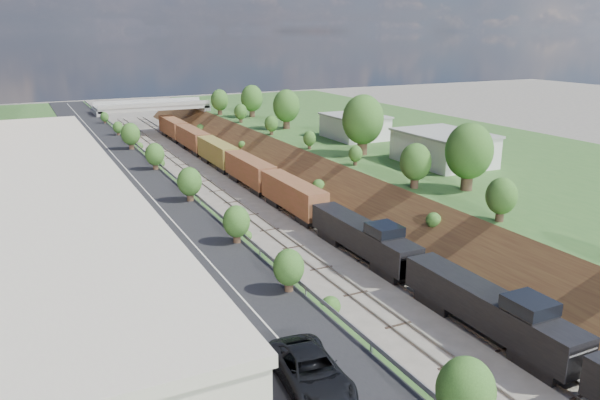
{
  "coord_description": "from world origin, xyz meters",
  "views": [
    {
      "loc": [
        -27.65,
        -8.65,
        22.14
      ],
      "look_at": [
        -3.07,
        41.47,
        6.0
      ],
      "focal_mm": 35.0,
      "sensor_mm": 36.0,
      "label": 1
    }
  ],
  "objects": [
    {
      "name": "suv",
      "position": [
        -15.99,
        13.93,
        5.98
      ],
      "size": [
        3.5,
        6.59,
        1.76
      ],
      "primitive_type": "imported",
      "rotation": [
        0.0,
        0.0,
        -0.09
      ],
      "color": "black",
      "rests_on": "road"
    },
    {
      "name": "platform_right",
      "position": [
        33.0,
        60.0,
        2.5
      ],
      "size": [
        44.0,
        180.0,
        5.0
      ],
      "primitive_type": "cube",
      "color": "#345F27",
      "rests_on": "ground"
    },
    {
      "name": "overpass",
      "position": [
        0.0,
        122.0,
        4.92
      ],
      "size": [
        24.5,
        8.3,
        7.4
      ],
      "color": "gray",
      "rests_on": "ground"
    },
    {
      "name": "road",
      "position": [
        -15.5,
        60.0,
        5.05
      ],
      "size": [
        8.0,
        180.0,
        0.1
      ],
      "primitive_type": "cube",
      "color": "black",
      "rests_on": "platform_left"
    },
    {
      "name": "tree_right_large",
      "position": [
        17.0,
        40.0,
        9.38
      ],
      "size": [
        5.25,
        5.25,
        7.61
      ],
      "color": "#473323",
      "rests_on": "platform_right"
    },
    {
      "name": "white_building_far",
      "position": [
        23.0,
        74.0,
        6.8
      ],
      "size": [
        8.0,
        10.0,
        3.6
      ],
      "primitive_type": "cube",
      "color": "silver",
      "rests_on": "platform_right"
    },
    {
      "name": "embankment_right",
      "position": [
        11.0,
        60.0,
        0.0
      ],
      "size": [
        10.0,
        180.0,
        10.0
      ],
      "primitive_type": "cube",
      "rotation": [
        0.0,
        0.79,
        0.0
      ],
      "color": "brown",
      "rests_on": "ground"
    },
    {
      "name": "freight_train",
      "position": [
        2.6,
        61.35,
        2.43
      ],
      "size": [
        2.78,
        127.57,
        4.55
      ],
      "color": "black",
      "rests_on": "ground"
    },
    {
      "name": "commercial_building",
      "position": [
        -28.0,
        38.0,
        8.51
      ],
      "size": [
        14.3,
        62.3,
        7.0
      ],
      "color": "brown",
      "rests_on": "platform_left"
    },
    {
      "name": "guardrail",
      "position": [
        -11.4,
        59.8,
        5.55
      ],
      "size": [
        0.1,
        171.0,
        0.7
      ],
      "color": "#99999E",
      "rests_on": "platform_left"
    },
    {
      "name": "white_building_near",
      "position": [
        23.5,
        52.0,
        7.0
      ],
      "size": [
        9.0,
        12.0,
        4.0
      ],
      "primitive_type": "cube",
      "color": "silver",
      "rests_on": "platform_right"
    },
    {
      "name": "tree_left_crest",
      "position": [
        -11.8,
        20.0,
        7.04
      ],
      "size": [
        2.45,
        2.45,
        3.55
      ],
      "color": "#473323",
      "rests_on": "platform_left"
    },
    {
      "name": "embankment_left",
      "position": [
        -11.0,
        60.0,
        0.0
      ],
      "size": [
        10.0,
        180.0,
        10.0
      ],
      "primitive_type": "cube",
      "rotation": [
        0.0,
        0.79,
        0.0
      ],
      "color": "brown",
      "rests_on": "ground"
    },
    {
      "name": "rail_left_track",
      "position": [
        -2.6,
        60.0,
        0.09
      ],
      "size": [
        1.58,
        180.0,
        0.18
      ],
      "primitive_type": "cube",
      "color": "gray",
      "rests_on": "ground"
    },
    {
      "name": "rail_right_track",
      "position": [
        2.6,
        60.0,
        0.09
      ],
      "size": [
        1.58,
        180.0,
        0.18
      ],
      "primitive_type": "cube",
      "color": "gray",
      "rests_on": "ground"
    }
  ]
}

